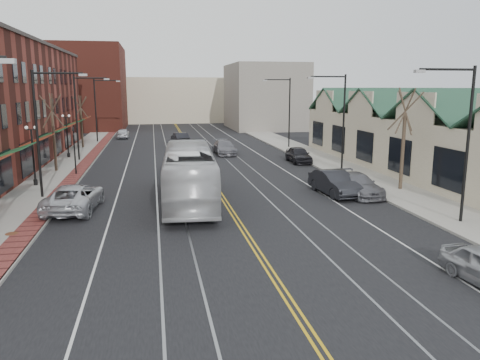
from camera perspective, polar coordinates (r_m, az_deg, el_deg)
name	(u,v)px	position (r m, az deg, el deg)	size (l,w,h in m)	color
ground	(280,287)	(17.36, 4.91, -12.90)	(160.00, 160.00, 0.00)	black
sidewalk_left	(48,185)	(36.76, -22.41, -0.62)	(4.00, 120.00, 0.15)	gray
sidewalk_right	(357,174)	(39.47, 14.06, 0.66)	(4.00, 120.00, 0.15)	gray
building_right	(426,146)	(41.99, 21.69, 3.90)	(8.00, 36.00, 4.60)	#C1B494
backdrop_left	(82,88)	(86.05, -18.68, 10.60)	(14.00, 18.00, 14.00)	maroon
backdrop_mid	(173,100)	(100.38, -8.20, 9.65)	(22.00, 14.00, 9.00)	#C1B494
backdrop_right	(265,97)	(82.56, 3.03, 10.12)	(12.00, 16.00, 11.00)	slate
streetlight_l_1	(44,121)	(32.03, -22.82, 6.67)	(3.33, 0.25, 8.00)	black
streetlight_l_2	(81,109)	(47.77, -18.84, 8.17)	(3.33, 0.25, 8.00)	black
streetlight_l_3	(99,104)	(63.64, -16.82, 8.91)	(3.33, 0.25, 8.00)	black
streetlight_r_0	(461,129)	(26.30, 25.36, 5.66)	(3.33, 0.25, 8.00)	black
streetlight_r_1	(339,112)	(40.35, 11.96, 8.07)	(3.33, 0.25, 8.00)	black
streetlight_r_2	(286,105)	(55.46, 5.61, 9.05)	(3.33, 0.25, 8.00)	black
lamppost_l_2	(33,157)	(36.59, -23.88, 2.60)	(0.84, 0.28, 4.27)	black
lamppost_l_3	(67,137)	(50.22, -20.30, 4.96)	(0.84, 0.28, 4.27)	black
tree_left_near	(53,131)	(42.21, -21.80, 5.58)	(1.78, 1.37, 6.48)	#382B21
tree_left_far	(81,121)	(57.96, -18.78, 6.88)	(1.66, 1.28, 6.02)	#382B21
tree_right_mid	(404,137)	(33.90, 19.32, 4.96)	(1.90, 1.46, 6.93)	#382B21
manhole_far	(12,234)	(25.22, -26.07, -5.89)	(0.60, 0.60, 0.02)	#592D19
traffic_signal	(74,147)	(40.03, -19.55, 3.79)	(0.18, 0.15, 3.80)	black
transit_bus	(189,174)	(29.36, -6.22, 0.71)	(2.95, 12.62, 3.51)	silver
parked_suv	(74,198)	(28.83, -19.56, -2.03)	(2.64, 5.73, 1.59)	silver
parked_car_b	(334,183)	(31.87, 11.44, -0.35)	(1.72, 4.92, 1.62)	black
parked_car_c	(357,185)	(32.06, 14.04, -0.54)	(2.05, 5.03, 1.46)	slate
parked_car_d	(299,155)	(45.06, 7.16, 3.07)	(1.79, 4.44, 1.51)	black
distant_car_left	(180,138)	(59.68, -7.33, 5.05)	(1.60, 4.58, 1.51)	black
distant_car_right	(224,147)	(50.33, -1.91, 4.00)	(2.11, 5.19, 1.51)	slate
distant_car_far	(123,133)	(68.26, -14.08, 5.54)	(1.68, 4.17, 1.42)	silver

